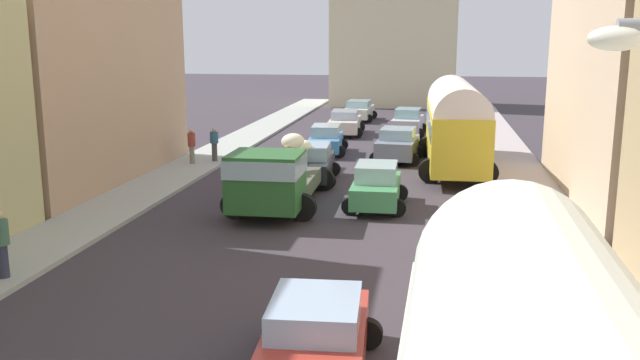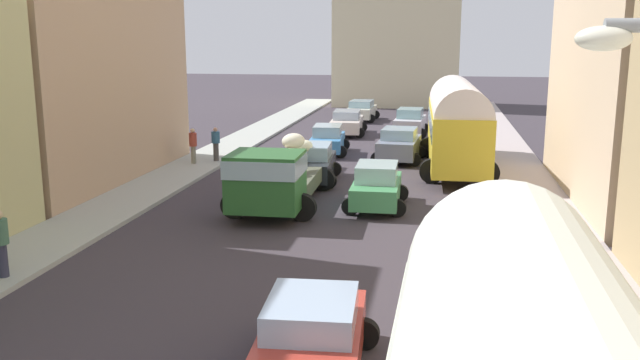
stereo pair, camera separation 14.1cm
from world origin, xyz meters
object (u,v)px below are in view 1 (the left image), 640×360
(car_4, at_px, (316,337))
(pedestrian_1, at_px, (1,242))
(car_5, at_px, (376,186))
(pedestrian_4, at_px, (214,143))
(car_1, at_px, (326,139))
(car_6, at_px, (398,145))
(parked_bus_1, at_px, (455,121))
(pedestrian_3, at_px, (192,145))
(car_3, at_px, (359,110))
(car_0, at_px, (312,163))
(car_7, at_px, (408,122))
(car_2, at_px, (345,122))
(cargo_truck_0, at_px, (277,175))

(car_4, xyz_separation_m, pedestrian_1, (-8.26, 3.26, 0.30))
(car_5, relative_size, pedestrian_4, 2.10)
(car_1, bearing_deg, car_6, -21.86)
(parked_bus_1, xyz_separation_m, pedestrian_4, (-11.05, -0.51, -1.22))
(car_5, xyz_separation_m, car_6, (0.23, 9.21, 0.03))
(pedestrian_3, bearing_deg, car_4, -64.00)
(car_3, height_order, pedestrian_4, pedestrian_4)
(car_6, xyz_separation_m, pedestrian_1, (-8.50, -18.12, 0.23))
(car_0, bearing_deg, car_4, -79.58)
(car_4, distance_m, car_5, 12.17)
(car_7, bearing_deg, pedestrian_3, -128.53)
(pedestrian_3, bearing_deg, car_7, 51.47)
(car_2, distance_m, car_6, 9.25)
(car_0, height_order, pedestrian_1, pedestrian_1)
(cargo_truck_0, relative_size, pedestrian_4, 4.40)
(cargo_truck_0, relative_size, car_5, 2.09)
(car_1, xyz_separation_m, car_3, (0.11, 14.16, -0.00))
(pedestrian_1, bearing_deg, car_4, -21.57)
(pedestrian_4, bearing_deg, cargo_truck_0, -58.28)
(car_0, xyz_separation_m, pedestrian_1, (-5.30, -12.82, 0.25))
(car_3, distance_m, pedestrian_1, 34.12)
(car_0, relative_size, car_2, 0.92)
(car_6, bearing_deg, car_1, 158.14)
(parked_bus_1, relative_size, car_7, 2.57)
(cargo_truck_0, bearing_deg, car_7, 78.82)
(car_7, bearing_deg, pedestrian_4, -128.00)
(parked_bus_1, relative_size, cargo_truck_0, 1.32)
(car_3, xyz_separation_m, pedestrian_1, (-4.91, -33.76, 0.30))
(car_0, bearing_deg, car_2, 91.91)
(car_1, bearing_deg, parked_bus_1, -26.15)
(parked_bus_1, bearing_deg, pedestrian_1, -123.99)
(pedestrian_1, relative_size, pedestrian_4, 1.06)
(cargo_truck_0, distance_m, car_1, 11.46)
(car_2, xyz_separation_m, pedestrian_1, (-4.84, -26.61, 0.28))
(car_1, distance_m, car_3, 14.16)
(car_4, bearing_deg, car_2, 96.53)
(car_6, height_order, pedestrian_1, pedestrian_1)
(cargo_truck_0, bearing_deg, pedestrian_3, 128.84)
(car_3, distance_m, pedestrian_4, 18.42)
(car_1, relative_size, car_5, 1.05)
(car_6, distance_m, pedestrian_3, 9.70)
(car_3, bearing_deg, pedestrian_1, -98.27)
(car_0, xyz_separation_m, car_1, (-0.51, 6.78, -0.04))
(parked_bus_1, bearing_deg, car_5, -110.54)
(pedestrian_4, bearing_deg, car_1, 37.46)
(car_2, relative_size, car_3, 1.06)
(car_4, relative_size, pedestrian_4, 2.19)
(car_2, xyz_separation_m, car_7, (3.79, 0.33, 0.06))
(car_0, xyz_separation_m, car_7, (3.33, 14.11, 0.03))
(pedestrian_3, bearing_deg, car_3, 73.11)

